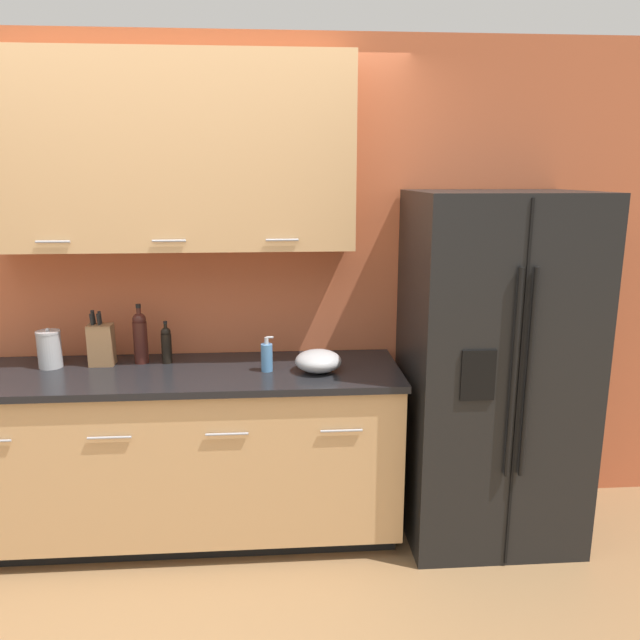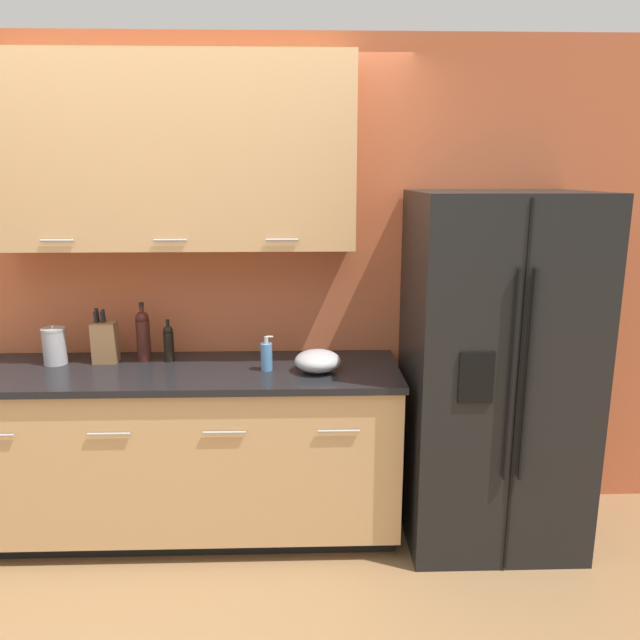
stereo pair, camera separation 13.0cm
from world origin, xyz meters
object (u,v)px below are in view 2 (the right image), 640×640
object	(u,v)px
refrigerator	(494,372)
oil_bottle	(169,342)
knife_block	(105,342)
steel_canister	(54,346)
soap_dispenser	(267,356)
mixing_bowl	(318,361)
wine_bottle	(143,335)

from	to	relation	value
refrigerator	oil_bottle	world-z (taller)	refrigerator
knife_block	steel_canister	xyz separation A→B (m)	(-0.25, -0.02, -0.02)
knife_block	soap_dispenser	world-z (taller)	knife_block
steel_canister	mixing_bowl	xyz separation A→B (m)	(1.37, -0.17, -0.04)
steel_canister	soap_dispenser	bearing A→B (deg)	-7.40
wine_bottle	soap_dispenser	xyz separation A→B (m)	(0.66, -0.19, -0.07)
refrigerator	mixing_bowl	size ratio (longest dim) A/B	7.78
oil_bottle	steel_canister	bearing A→B (deg)	-176.66
refrigerator	knife_block	distance (m)	2.03
wine_bottle	steel_canister	size ratio (longest dim) A/B	1.51
wine_bottle	mixing_bowl	world-z (taller)	wine_bottle
knife_block	steel_canister	bearing A→B (deg)	-175.20
knife_block	soap_dispenser	size ratio (longest dim) A/B	1.61
refrigerator	soap_dispenser	distance (m)	1.17
steel_canister	mixing_bowl	distance (m)	1.38
steel_canister	mixing_bowl	world-z (taller)	steel_canister
refrigerator	mixing_bowl	xyz separation A→B (m)	(-0.90, -0.02, 0.07)
soap_dispenser	oil_bottle	xyz separation A→B (m)	(-0.53, 0.18, 0.03)
wine_bottle	oil_bottle	size ratio (longest dim) A/B	1.40
soap_dispenser	knife_block	bearing A→B (deg)	169.04
knife_block	soap_dispenser	distance (m)	0.87
refrigerator	steel_canister	bearing A→B (deg)	176.25
soap_dispenser	mixing_bowl	world-z (taller)	soap_dispenser
wine_bottle	refrigerator	bearing A→B (deg)	-6.14
soap_dispenser	mixing_bowl	bearing A→B (deg)	-5.63
wine_bottle	soap_dispenser	world-z (taller)	wine_bottle
wine_bottle	knife_block	bearing A→B (deg)	-172.59
knife_block	oil_bottle	bearing A→B (deg)	2.20
knife_block	refrigerator	bearing A→B (deg)	-4.83
oil_bottle	mixing_bowl	xyz separation A→B (m)	(0.78, -0.20, -0.05)
oil_bottle	steel_canister	world-z (taller)	oil_bottle
refrigerator	wine_bottle	world-z (taller)	refrigerator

